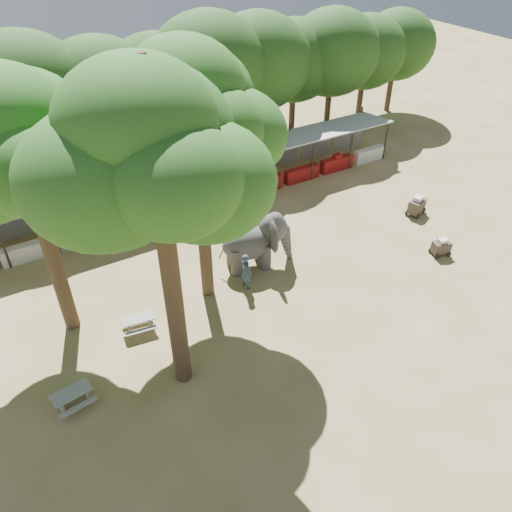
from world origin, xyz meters
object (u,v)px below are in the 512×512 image
yard_tree_left (14,148)px  yard_tree_back (189,114)px  picnic_table_far (139,322)px  cart_front (441,247)px  cart_back (417,205)px  elephant (257,241)px  handler (246,271)px  picnic_table_near (72,397)px  yard_tree_center (148,157)px

yard_tree_left → yard_tree_back: bearing=-9.5°
picnic_table_far → cart_front: cart_front is taller
yard_tree_left → cart_back: (19.51, -0.99, -7.64)m
elephant → handler: 1.91m
picnic_table_near → cart_back: 20.63m
handler → picnic_table_near: (-8.70, -2.65, -0.49)m
picnic_table_near → handler: bearing=8.2°
handler → cart_front: 10.27m
handler → cart_front: (9.87, -2.77, -0.48)m
picnic_table_near → cart_back: size_ratio=1.17×
yard_tree_center → picnic_table_far: (-0.45, 3.10, -8.78)m
yard_tree_center → picnic_table_near: 9.58m
yard_tree_back → picnic_table_near: bearing=-153.6°
yard_tree_back → yard_tree_left: bearing=170.5°
handler → cart_back: handler is taller
yard_tree_center → picnic_table_near: (-3.84, 0.61, -8.75)m
yard_tree_center → cart_front: 17.14m
handler → picnic_table_near: size_ratio=1.21×
yard_tree_back → handler: yard_tree_back is taller
picnic_table_far → cart_front: bearing=-2.2°
picnic_table_far → cart_front: size_ratio=1.33×
yard_tree_back → picnic_table_far: yard_tree_back is taller
yard_tree_center → elephant: size_ratio=3.18×
yard_tree_back → cart_front: (11.73, -3.51, -8.08)m
yard_tree_left → elephant: (9.20, -0.47, -6.79)m
yard_tree_left → yard_tree_back: 6.09m
picnic_table_near → cart_back: (20.35, 3.40, 0.10)m
yard_tree_left → cart_back: size_ratio=8.24×
yard_tree_left → cart_back: 20.98m
elephant → picnic_table_near: size_ratio=2.43×
elephant → cart_front: elephant is taller
cart_back → elephant: bearing=157.7°
yard_tree_left → yard_tree_center: 5.92m
cart_front → handler: bearing=179.9°
picnic_table_far → cart_back: bearing=10.6°
cart_back → cart_front: bearing=-136.1°
yard_tree_back → picnic_table_far: 8.86m
picnic_table_near → elephant: bearing=12.6°
cart_front → yard_tree_left: bearing=-178.7°
yard_tree_left → picnic_table_near: (-0.84, -4.39, -7.75)m
picnic_table_far → cart_front: (15.19, -2.61, 0.03)m
yard_tree_left → elephant: 11.44m
picnic_table_near → cart_front: (18.57, -0.12, 0.01)m
elephant → picnic_table_near: bearing=-146.1°
handler → picnic_table_far: size_ratio=1.29×
yard_tree_center → yard_tree_back: size_ratio=1.06×
yard_tree_left → picnic_table_far: 8.39m
yard_tree_left → picnic_table_near: size_ratio=7.06×
yard_tree_left → picnic_table_near: yard_tree_left is taller
yard_tree_left → picnic_table_far: size_ratio=7.51×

